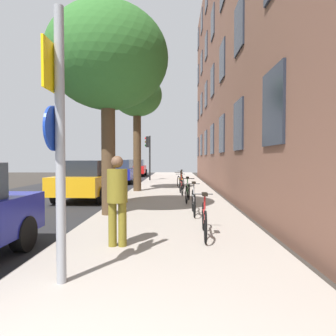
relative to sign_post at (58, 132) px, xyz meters
The scene contains 18 objects.
ground_plane 12.71m from the sign_post, 100.17° to the left, with size 41.80×41.80×0.00m, color #332D28.
road_asphalt 13.23m from the sign_post, 109.27° to the left, with size 7.00×38.00×0.01m, color #232326.
sidewalk 12.57m from the sign_post, 84.06° to the left, with size 4.20×38.00×0.12m, color #9E9389.
building_facade 13.48m from the sign_post, 71.87° to the left, with size 0.56×27.00×14.29m.
sign_post is the anchor object (origin of this frame).
traffic_light 18.35m from the sign_post, 91.63° to the left, with size 0.43×0.24×3.29m.
tree_near 5.28m from the sign_post, 95.15° to the left, with size 3.38×3.38×5.83m.
tree_far 11.24m from the sign_post, 92.11° to the left, with size 2.44×2.44×5.73m.
bicycle_0 3.48m from the sign_post, 48.59° to the left, with size 0.42×1.69×0.90m.
bicycle_1 5.36m from the sign_post, 67.24° to the left, with size 0.42×1.64×0.94m.
bicycle_2 7.55m from the sign_post, 74.89° to the left, with size 0.42×1.63×0.93m.
bicycle_3 9.81m from the sign_post, 79.69° to the left, with size 0.42×1.73×0.98m.
bicycle_4 12.16m from the sign_post, 81.66° to the left, with size 0.48×1.65×0.95m.
bicycle_5 14.54m from the sign_post, 82.66° to the left, with size 0.42×1.70×0.93m.
pedestrian_0 1.92m from the sign_post, 74.92° to the left, with size 0.51×0.51×1.63m.
car_1 8.96m from the sign_post, 104.05° to the left, with size 2.07×4.32×1.62m.
car_2 17.16m from the sign_post, 97.79° to the left, with size 1.87×4.09×1.62m.
car_3 25.42m from the sign_post, 95.24° to the left, with size 1.90×4.24×1.62m.
Camera 1 is at (1.28, -1.04, 1.69)m, focal length 31.87 mm.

